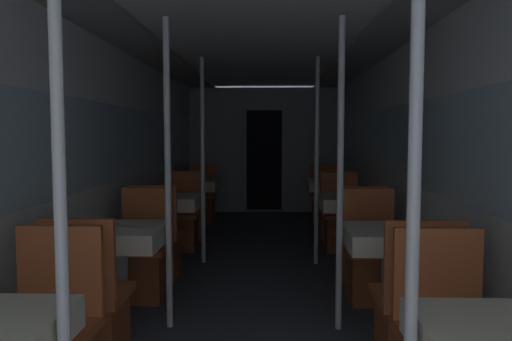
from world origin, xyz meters
name	(u,v)px	position (x,y,z in m)	size (l,w,h in m)	color
wall_left	(117,161)	(-1.38, 3.70, 1.16)	(0.05, 10.20, 2.26)	silver
wall_right	(402,162)	(1.38, 3.70, 1.16)	(0.05, 10.20, 2.26)	silver
ceiling_panel	(258,42)	(0.00, 3.70, 2.30)	(2.77, 10.20, 0.07)	white
bulkhead_far	(264,150)	(0.00, 7.95, 1.12)	(2.72, 0.09, 2.26)	gray
support_pole_left_0	(61,218)	(-0.62, 0.62, 1.13)	(0.05, 0.05, 2.26)	silver
dining_table_left_1	(120,242)	(-0.99, 2.47, 0.63)	(0.64, 0.64, 0.75)	#4C4C51
chair_left_near_1	(89,320)	(-0.99, 1.83, 0.29)	(0.45, 0.45, 0.95)	brown
chair_left_far_1	(143,265)	(-0.99, 3.11, 0.29)	(0.45, 0.45, 0.95)	brown
support_pole_left_1	(168,175)	(-0.62, 2.47, 1.13)	(0.05, 0.05, 2.26)	silver
dining_table_left_2	(170,206)	(-0.99, 4.32, 0.63)	(0.64, 0.64, 0.75)	#4C4C51
chair_left_near_2	(158,250)	(-0.99, 3.68, 0.29)	(0.45, 0.45, 0.95)	brown
chair_left_far_2	(181,226)	(-0.99, 4.95, 0.29)	(0.45, 0.45, 0.95)	brown
support_pole_left_2	(203,161)	(-0.62, 4.32, 1.13)	(0.05, 0.05, 2.26)	silver
dining_table_left_3	(196,188)	(-0.99, 6.16, 0.63)	(0.64, 0.64, 0.75)	#4C4C51
chair_left_near_3	(189,218)	(-0.99, 5.53, 0.29)	(0.45, 0.45, 0.95)	brown
chair_left_far_3	(202,205)	(-0.99, 6.80, 0.29)	(0.45, 0.45, 0.95)	brown
support_pole_right_0	(413,220)	(0.62, 0.62, 1.13)	(0.05, 0.05, 2.26)	silver
dining_table_right_1	(390,244)	(0.99, 2.47, 0.63)	(0.64, 0.64, 0.75)	#4C4C51
chair_right_near_1	(414,323)	(0.99, 1.83, 0.29)	(0.45, 0.45, 0.95)	brown
chair_right_far_1	(371,267)	(0.99, 3.11, 0.29)	(0.45, 0.45, 0.95)	brown
support_pole_right_1	(340,176)	(0.62, 2.47, 1.13)	(0.05, 0.05, 2.26)	silver
dining_table_right_2	(350,206)	(0.99, 4.32, 0.63)	(0.64, 0.64, 0.75)	#4C4C51
chair_right_near_2	(359,251)	(0.99, 3.68, 0.29)	(0.45, 0.45, 0.95)	brown
chair_right_far_2	(341,227)	(0.99, 4.95, 0.29)	(0.45, 0.45, 0.95)	brown
support_pole_right_2	(317,161)	(0.62, 4.32, 1.13)	(0.05, 0.05, 2.26)	silver
dining_table_right_3	(330,188)	(0.99, 6.16, 0.63)	(0.64, 0.64, 0.75)	#4C4C51
chair_right_near_3	(335,219)	(0.99, 5.53, 0.29)	(0.45, 0.45, 0.95)	brown
chair_right_far_3	(325,205)	(0.99, 6.80, 0.29)	(0.45, 0.45, 0.95)	brown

